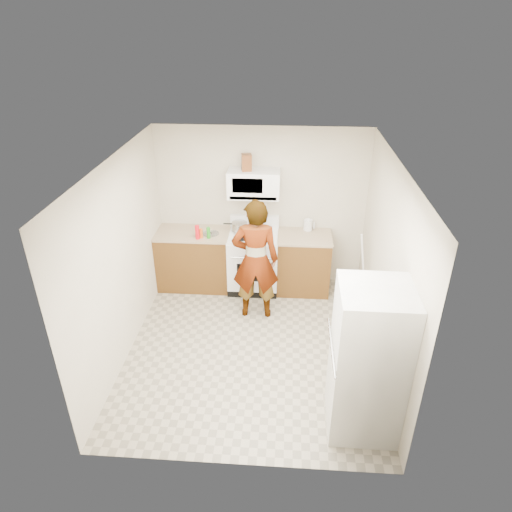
# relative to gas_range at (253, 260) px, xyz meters

# --- Properties ---
(floor) EXTENTS (3.60, 3.60, 0.00)m
(floor) POSITION_rel_gas_range_xyz_m (0.10, -1.48, -0.49)
(floor) COLOR gray
(floor) RESTS_ON ground
(back_wall) EXTENTS (3.20, 0.02, 2.50)m
(back_wall) POSITION_rel_gas_range_xyz_m (0.10, 0.31, 0.76)
(back_wall) COLOR beige
(back_wall) RESTS_ON floor
(right_wall) EXTENTS (0.02, 3.60, 2.50)m
(right_wall) POSITION_rel_gas_range_xyz_m (1.69, -1.48, 0.76)
(right_wall) COLOR beige
(right_wall) RESTS_ON floor
(cabinet_left) EXTENTS (1.12, 0.62, 0.90)m
(cabinet_left) POSITION_rel_gas_range_xyz_m (-0.94, 0.01, -0.04)
(cabinet_left) COLOR brown
(cabinet_left) RESTS_ON floor
(counter_left) EXTENTS (1.14, 0.64, 0.03)m
(counter_left) POSITION_rel_gas_range_xyz_m (-0.94, 0.01, 0.43)
(counter_left) COLOR #9E876B
(counter_left) RESTS_ON cabinet_left
(cabinet_right) EXTENTS (0.80, 0.62, 0.90)m
(cabinet_right) POSITION_rel_gas_range_xyz_m (0.78, 0.01, -0.04)
(cabinet_right) COLOR brown
(cabinet_right) RESTS_ON floor
(counter_right) EXTENTS (0.82, 0.64, 0.03)m
(counter_right) POSITION_rel_gas_range_xyz_m (0.78, 0.01, 0.43)
(counter_right) COLOR #9E876B
(counter_right) RESTS_ON cabinet_right
(gas_range) EXTENTS (0.76, 0.65, 1.13)m
(gas_range) POSITION_rel_gas_range_xyz_m (0.00, 0.00, 0.00)
(gas_range) COLOR white
(gas_range) RESTS_ON floor
(microwave) EXTENTS (0.76, 0.38, 0.40)m
(microwave) POSITION_rel_gas_range_xyz_m (0.00, 0.13, 1.21)
(microwave) COLOR white
(microwave) RESTS_ON back_wall
(person) EXTENTS (0.68, 0.46, 1.79)m
(person) POSITION_rel_gas_range_xyz_m (0.08, -0.74, 0.41)
(person) COLOR tan
(person) RESTS_ON floor
(fridge) EXTENTS (0.71, 0.71, 1.70)m
(fridge) POSITION_rel_gas_range_xyz_m (1.35, -2.67, 0.36)
(fridge) COLOR silver
(fridge) RESTS_ON floor
(kettle) EXTENTS (0.17, 0.17, 0.16)m
(kettle) POSITION_rel_gas_range_xyz_m (0.83, 0.22, 0.53)
(kettle) COLOR silver
(kettle) RESTS_ON counter_right
(jug) EXTENTS (0.16, 0.16, 0.24)m
(jug) POSITION_rel_gas_range_xyz_m (-0.10, 0.11, 1.53)
(jug) COLOR #5F3216
(jug) RESTS_ON microwave
(saucepan) EXTENTS (0.28, 0.28, 0.12)m
(saucepan) POSITION_rel_gas_range_xyz_m (-0.22, 0.09, 0.53)
(saucepan) COLOR #ACABB0
(saucepan) RESTS_ON gas_range
(tray) EXTENTS (0.29, 0.24, 0.05)m
(tray) POSITION_rel_gas_range_xyz_m (0.14, -0.05, 0.47)
(tray) COLOR silver
(tray) RESTS_ON gas_range
(bottle_spray) EXTENTS (0.08, 0.08, 0.21)m
(bottle_spray) POSITION_rel_gas_range_xyz_m (-0.82, -0.21, 0.56)
(bottle_spray) COLOR red
(bottle_spray) RESTS_ON counter_left
(bottle_hot_sauce) EXTENTS (0.06, 0.06, 0.15)m
(bottle_hot_sauce) POSITION_rel_gas_range_xyz_m (-0.77, -0.17, 0.52)
(bottle_hot_sauce) COLOR #D45417
(bottle_hot_sauce) RESTS_ON counter_left
(bottle_green_cap) EXTENTS (0.07, 0.07, 0.18)m
(bottle_green_cap) POSITION_rel_gas_range_xyz_m (-0.66, -0.18, 0.54)
(bottle_green_cap) COLOR #1E8919
(bottle_green_cap) RESTS_ON counter_left
(pot_lid) EXTENTS (0.27, 0.27, 0.01)m
(pot_lid) POSITION_rel_gas_range_xyz_m (-0.65, -0.03, 0.46)
(pot_lid) COLOR silver
(pot_lid) RESTS_ON counter_left
(broom) EXTENTS (0.24, 0.17, 1.25)m
(broom) POSITION_rel_gas_range_xyz_m (1.62, -0.50, 0.15)
(broom) COLOR silver
(broom) RESTS_ON floor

